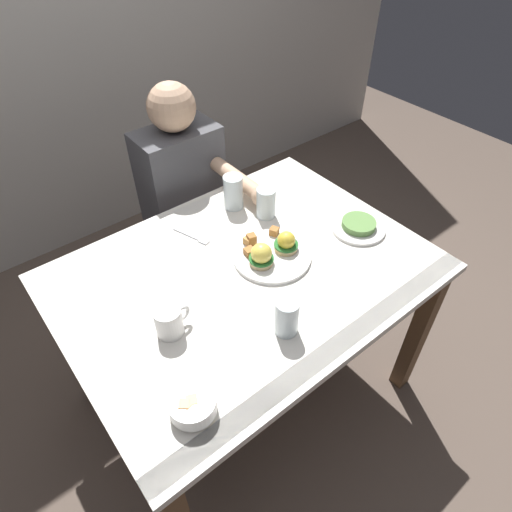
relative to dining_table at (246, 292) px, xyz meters
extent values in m
plane|color=brown|center=(0.00, 0.00, -0.63)|extent=(6.00, 6.00, 0.00)
cube|color=white|center=(0.00, 0.00, 0.09)|extent=(1.20, 0.90, 0.03)
cube|color=#4C6BB7|center=(0.00, -0.40, 0.10)|extent=(1.20, 0.06, 0.00)
cube|color=#4C6BB7|center=(0.00, 0.40, 0.10)|extent=(1.20, 0.06, 0.00)
cube|color=brown|center=(0.55, -0.40, -0.28)|extent=(0.06, 0.06, 0.71)
cube|color=brown|center=(-0.55, 0.40, -0.28)|extent=(0.06, 0.06, 0.71)
cube|color=brown|center=(0.55, 0.40, -0.28)|extent=(0.06, 0.06, 0.71)
cylinder|color=white|center=(0.11, -0.01, 0.11)|extent=(0.27, 0.27, 0.01)
cylinder|color=tan|center=(0.05, -0.02, 0.13)|extent=(0.08, 0.08, 0.02)
cylinder|color=#286B2D|center=(0.05, -0.02, 0.14)|extent=(0.08, 0.08, 0.01)
sphere|color=#F7DB56|center=(0.05, -0.02, 0.16)|extent=(0.07, 0.07, 0.07)
cylinder|color=tan|center=(0.16, -0.02, 0.13)|extent=(0.08, 0.08, 0.02)
cylinder|color=#286B2D|center=(0.16, -0.02, 0.14)|extent=(0.08, 0.08, 0.01)
sphere|color=yellow|center=(0.16, -0.02, 0.16)|extent=(0.06, 0.06, 0.06)
cube|color=#AD7038|center=(0.18, 0.07, 0.13)|extent=(0.04, 0.04, 0.03)
cube|color=tan|center=(0.08, 0.09, 0.13)|extent=(0.03, 0.03, 0.03)
cube|color=#AD7038|center=(0.05, 0.04, 0.13)|extent=(0.03, 0.03, 0.02)
cube|color=#AD7038|center=(0.09, 0.08, 0.14)|extent=(0.04, 0.04, 0.04)
cylinder|color=white|center=(-0.41, -0.31, 0.11)|extent=(0.10, 0.10, 0.01)
cylinder|color=white|center=(-0.41, -0.31, 0.14)|extent=(0.12, 0.12, 0.04)
cube|color=#F4A85B|center=(-0.43, -0.31, 0.15)|extent=(0.04, 0.04, 0.03)
cube|color=#F4A85B|center=(-0.42, -0.31, 0.15)|extent=(0.03, 0.03, 0.03)
cube|color=#F4A85B|center=(-0.41, -0.31, 0.15)|extent=(0.04, 0.04, 0.03)
cube|color=#B7E093|center=(-0.40, -0.33, 0.14)|extent=(0.04, 0.04, 0.03)
cube|color=#F4A85B|center=(-0.40, -0.29, 0.14)|extent=(0.02, 0.02, 0.02)
cube|color=#F4DB66|center=(-0.42, -0.30, 0.14)|extent=(0.03, 0.03, 0.02)
cylinder|color=white|center=(-0.33, -0.06, 0.15)|extent=(0.08, 0.08, 0.09)
cylinder|color=black|center=(-0.33, -0.06, 0.20)|extent=(0.07, 0.07, 0.01)
torus|color=white|center=(-0.28, -0.06, 0.16)|extent=(0.06, 0.02, 0.06)
cube|color=silver|center=(-0.05, 0.28, 0.11)|extent=(0.05, 0.12, 0.00)
cube|color=silver|center=(-0.03, 0.21, 0.11)|extent=(0.03, 0.04, 0.00)
cylinder|color=silver|center=(0.18, 0.31, 0.17)|extent=(0.07, 0.07, 0.13)
cylinder|color=silver|center=(0.18, 0.31, 0.16)|extent=(0.07, 0.07, 0.10)
cylinder|color=silver|center=(-0.06, -0.27, 0.17)|extent=(0.07, 0.07, 0.12)
cylinder|color=silver|center=(-0.06, -0.27, 0.14)|extent=(0.06, 0.06, 0.08)
cylinder|color=silver|center=(0.24, 0.19, 0.17)|extent=(0.07, 0.07, 0.12)
cylinder|color=silver|center=(0.24, 0.19, 0.13)|extent=(0.06, 0.06, 0.06)
cylinder|color=white|center=(0.45, -0.09, 0.11)|extent=(0.20, 0.20, 0.01)
cylinder|color=#66934C|center=(0.45, -0.09, 0.13)|extent=(0.12, 0.12, 0.02)
cylinder|color=#33333D|center=(0.05, 0.53, -0.41)|extent=(0.11, 0.11, 0.45)
cylinder|color=#33333D|center=(0.23, 0.53, -0.41)|extent=(0.11, 0.11, 0.45)
cube|color=#4C4C51|center=(0.14, 0.63, 0.07)|extent=(0.34, 0.20, 0.50)
sphere|color=#DBAD89|center=(0.14, 0.63, 0.41)|extent=(0.19, 0.19, 0.19)
cylinder|color=#DBAD89|center=(0.26, 0.38, 0.17)|extent=(0.06, 0.30, 0.06)
sphere|color=#DBAD89|center=(0.26, 0.23, 0.17)|extent=(0.08, 0.08, 0.08)
camera|label=1|loc=(-0.63, -0.83, 1.15)|focal=30.98mm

